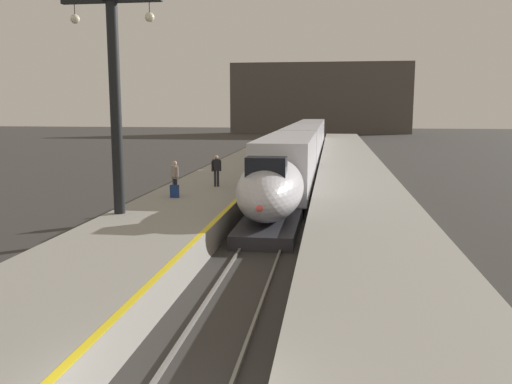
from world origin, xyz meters
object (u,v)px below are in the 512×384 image
object	(u,v)px
station_column_mid	(115,83)
highspeed_train_main	(302,146)
passenger_far_waiting	(216,168)
passenger_near_edge	(175,175)
rolling_suitcase	(175,191)

from	to	relation	value
station_column_mid	highspeed_train_main	bearing A→B (deg)	77.47
passenger_far_waiting	highspeed_train_main	bearing A→B (deg)	79.19
passenger_near_edge	passenger_far_waiting	size ratio (longest dim) A/B	1.00
station_column_mid	passenger_far_waiting	size ratio (longest dim) A/B	5.07
highspeed_train_main	passenger_far_waiting	xyz separation A→B (m)	(-3.58, -18.75, 0.09)
highspeed_train_main	rolling_suitcase	bearing A→B (deg)	-102.00
passenger_near_edge	passenger_far_waiting	xyz separation A→B (m)	(1.33, 3.28, 0.00)
highspeed_train_main	station_column_mid	bearing A→B (deg)	-102.53
station_column_mid	passenger_near_edge	bearing A→B (deg)	77.66
passenger_near_edge	station_column_mid	bearing A→B (deg)	-102.34
highspeed_train_main	rolling_suitcase	distance (m)	23.07
rolling_suitcase	highspeed_train_main	bearing A→B (deg)	78.00
highspeed_train_main	passenger_far_waiting	distance (m)	19.09
highspeed_train_main	passenger_near_edge	xyz separation A→B (m)	(-4.91, -22.03, 0.09)
station_column_mid	passenger_near_edge	world-z (taller)	station_column_mid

